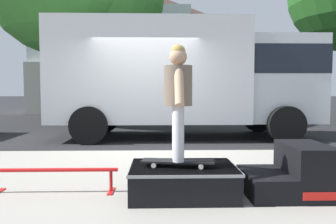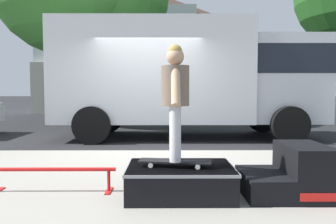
{
  "view_description": "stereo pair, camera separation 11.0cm",
  "coord_description": "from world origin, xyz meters",
  "views": [
    {
      "loc": [
        0.3,
        -6.95,
        1.27
      ],
      "look_at": [
        0.44,
        -1.89,
        0.95
      ],
      "focal_mm": 36.32,
      "sensor_mm": 36.0,
      "label": 1
    },
    {
      "loc": [
        0.41,
        -6.96,
        1.27
      ],
      "look_at": [
        0.44,
        -1.89,
        0.95
      ],
      "focal_mm": 36.32,
      "sensor_mm": 36.0,
      "label": 2
    }
  ],
  "objects": [
    {
      "name": "kicker_ramp",
      "position": [
        1.79,
        -3.3,
        0.35
      ],
      "size": [
        0.91,
        0.8,
        0.56
      ],
      "color": "black",
      "rests_on": "sidewalk_slab"
    },
    {
      "name": "skater_kid",
      "position": [
        0.51,
        -3.34,
        1.24
      ],
      "size": [
        0.3,
        0.64,
        1.24
      ],
      "color": "silver",
      "rests_on": "skateboard"
    },
    {
      "name": "grind_rail",
      "position": [
        -0.87,
        -3.15,
        0.33
      ],
      "size": [
        1.43,
        0.28,
        0.28
      ],
      "color": "red",
      "rests_on": "sidewalk_slab"
    },
    {
      "name": "sidewalk_slab",
      "position": [
        0.0,
        -3.0,
        0.06
      ],
      "size": [
        50.0,
        5.0,
        0.12
      ],
      "primitive_type": "cube",
      "color": "gray",
      "rests_on": "ground"
    },
    {
      "name": "house_behind",
      "position": [
        -2.41,
        15.59,
        4.24
      ],
      "size": [
        9.54,
        8.23,
        8.4
      ],
      "color": "silver",
      "rests_on": "ground"
    },
    {
      "name": "box_truck",
      "position": [
        1.03,
        2.2,
        1.7
      ],
      "size": [
        6.91,
        2.63,
        3.05
      ],
      "color": "silver",
      "rests_on": "ground"
    },
    {
      "name": "ground_plane",
      "position": [
        0.0,
        0.0,
        0.0
      ],
      "size": [
        140.0,
        140.0,
        0.0
      ],
      "primitive_type": "plane",
      "color": "black"
    },
    {
      "name": "skate_box",
      "position": [
        0.57,
        -3.3,
        0.3
      ],
      "size": [
        1.15,
        0.85,
        0.33
      ],
      "color": "black",
      "rests_on": "sidewalk_slab"
    },
    {
      "name": "skateboard",
      "position": [
        0.51,
        -3.34,
        0.5
      ],
      "size": [
        0.8,
        0.32,
        0.07
      ],
      "color": "black",
      "rests_on": "skate_box"
    }
  ]
}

